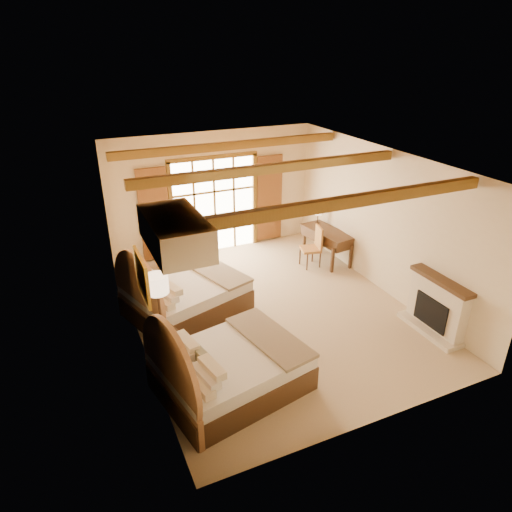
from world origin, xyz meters
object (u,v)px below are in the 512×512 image
bed_near (222,368)px  armchair (176,255)px  bed_far (179,294)px  nightstand (163,342)px  desk (327,244)px

bed_near → armchair: 4.73m
bed_far → armchair: size_ratio=3.73×
nightstand → bed_near: bearing=-81.1°
nightstand → desk: 5.35m
nightstand → armchair: 3.54m
bed_near → desk: 5.53m
bed_near → nightstand: bearing=104.1°
bed_near → bed_far: (0.00, 2.59, 0.00)m
bed_far → nightstand: bed_far is taller
bed_near → bed_far: bed_far is taller
armchair → bed_far: bearing=105.2°
nightstand → desk: size_ratio=0.34×
bed_near → desk: bearing=28.7°
bed_far → armchair: (0.50, 2.11, -0.12)m
bed_far → nightstand: 1.41m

